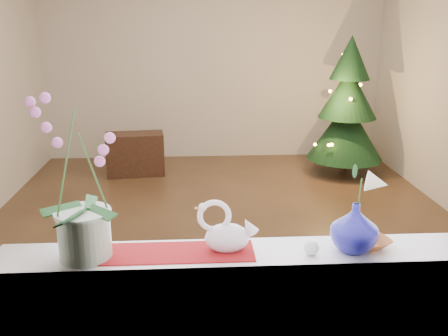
{
  "coord_description": "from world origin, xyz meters",
  "views": [
    {
      "loc": [
        -0.27,
        -4.25,
        1.85
      ],
      "look_at": [
        -0.09,
        -1.4,
        0.99
      ],
      "focal_mm": 40.0,
      "sensor_mm": 36.0,
      "label": 1
    }
  ],
  "objects_px": {
    "swan": "(227,227)",
    "blue_vase": "(355,224)",
    "orchid_pot": "(80,179)",
    "xmas_tree": "(347,107)",
    "side_table": "(135,154)",
    "paperweight": "(311,248)",
    "amber_dish": "(369,243)"
  },
  "relations": [
    {
      "from": "swan",
      "to": "blue_vase",
      "type": "relative_size",
      "value": 1.06
    },
    {
      "from": "orchid_pot",
      "to": "swan",
      "type": "relative_size",
      "value": 2.65
    },
    {
      "from": "blue_vase",
      "to": "xmas_tree",
      "type": "height_order",
      "value": "xmas_tree"
    },
    {
      "from": "blue_vase",
      "to": "side_table",
      "type": "height_order",
      "value": "blue_vase"
    },
    {
      "from": "side_table",
      "to": "xmas_tree",
      "type": "bearing_deg",
      "value": -8.81
    },
    {
      "from": "orchid_pot",
      "to": "paperweight",
      "type": "height_order",
      "value": "orchid_pot"
    },
    {
      "from": "paperweight",
      "to": "amber_dish",
      "type": "xyz_separation_m",
      "value": [
        0.26,
        0.06,
        -0.01
      ]
    },
    {
      "from": "orchid_pot",
      "to": "blue_vase",
      "type": "relative_size",
      "value": 2.8
    },
    {
      "from": "paperweight",
      "to": "xmas_tree",
      "type": "bearing_deg",
      "value": 71.13
    },
    {
      "from": "swan",
      "to": "xmas_tree",
      "type": "height_order",
      "value": "xmas_tree"
    },
    {
      "from": "blue_vase",
      "to": "xmas_tree",
      "type": "relative_size",
      "value": 0.14
    },
    {
      "from": "amber_dish",
      "to": "side_table",
      "type": "height_order",
      "value": "amber_dish"
    },
    {
      "from": "orchid_pot",
      "to": "side_table",
      "type": "relative_size",
      "value": 0.97
    },
    {
      "from": "orchid_pot",
      "to": "xmas_tree",
      "type": "bearing_deg",
      "value": 60.11
    },
    {
      "from": "orchid_pot",
      "to": "blue_vase",
      "type": "bearing_deg",
      "value": -0.07
    },
    {
      "from": "paperweight",
      "to": "side_table",
      "type": "bearing_deg",
      "value": 106.22
    },
    {
      "from": "amber_dish",
      "to": "side_table",
      "type": "bearing_deg",
      "value": 109.76
    },
    {
      "from": "orchid_pot",
      "to": "blue_vase",
      "type": "xyz_separation_m",
      "value": [
        1.1,
        -0.0,
        -0.21
      ]
    },
    {
      "from": "swan",
      "to": "xmas_tree",
      "type": "distance_m",
      "value": 4.31
    },
    {
      "from": "orchid_pot",
      "to": "xmas_tree",
      "type": "xyz_separation_m",
      "value": [
        2.29,
        3.98,
        -0.42
      ]
    },
    {
      "from": "swan",
      "to": "xmas_tree",
      "type": "bearing_deg",
      "value": 53.91
    },
    {
      "from": "blue_vase",
      "to": "xmas_tree",
      "type": "xyz_separation_m",
      "value": [
        1.19,
        3.98,
        -0.2
      ]
    },
    {
      "from": "blue_vase",
      "to": "amber_dish",
      "type": "relative_size",
      "value": 1.65
    },
    {
      "from": "blue_vase",
      "to": "paperweight",
      "type": "distance_m",
      "value": 0.21
    },
    {
      "from": "amber_dish",
      "to": "side_table",
      "type": "distance_m",
      "value": 4.37
    },
    {
      "from": "paperweight",
      "to": "side_table",
      "type": "xyz_separation_m",
      "value": [
        -1.2,
        4.12,
        -0.69
      ]
    },
    {
      "from": "blue_vase",
      "to": "amber_dish",
      "type": "xyz_separation_m",
      "value": [
        0.08,
        0.03,
        -0.1
      ]
    },
    {
      "from": "orchid_pot",
      "to": "amber_dish",
      "type": "height_order",
      "value": "orchid_pot"
    },
    {
      "from": "swan",
      "to": "side_table",
      "type": "xyz_separation_m",
      "value": [
        -0.86,
        4.06,
        -0.77
      ]
    },
    {
      "from": "amber_dish",
      "to": "side_table",
      "type": "relative_size",
      "value": 0.21
    },
    {
      "from": "orchid_pot",
      "to": "amber_dish",
      "type": "bearing_deg",
      "value": 1.19
    },
    {
      "from": "paperweight",
      "to": "xmas_tree",
      "type": "xyz_separation_m",
      "value": [
        1.37,
        4.01,
        -0.12
      ]
    }
  ]
}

